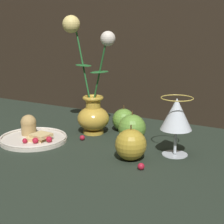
{
  "coord_description": "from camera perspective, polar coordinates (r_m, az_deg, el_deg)",
  "views": [
    {
      "loc": [
        0.51,
        -0.91,
        0.36
      ],
      "look_at": [
        -0.01,
        -0.01,
        0.1
      ],
      "focal_mm": 60.0,
      "sensor_mm": 36.0,
      "label": 1
    }
  ],
  "objects": [
    {
      "name": "ground_plane",
      "position": [
        1.1,
        0.5,
        -5.01
      ],
      "size": [
        2.4,
        2.4,
        0.0
      ],
      "primitive_type": "plane",
      "color": "#232D23",
      "rests_on": "ground"
    },
    {
      "name": "apple_beside_vase",
      "position": [
        0.98,
        2.88,
        -4.99
      ],
      "size": [
        0.08,
        0.08,
        0.09
      ],
      "color": "#B2932D",
      "rests_on": "ground_plane"
    },
    {
      "name": "plate_with_pastries",
      "position": [
        1.16,
        -11.98,
        -3.53
      ],
      "size": [
        0.2,
        0.2,
        0.07
      ],
      "color": "silver",
      "rests_on": "ground_plane"
    },
    {
      "name": "berry_front_center",
      "position": [
        0.93,
        4.45,
        -8.27
      ],
      "size": [
        0.02,
        0.02,
        0.02
      ],
      "primitive_type": "sphere",
      "color": "#AD192D",
      "rests_on": "ground_plane"
    },
    {
      "name": "berry_near_plate",
      "position": [
        1.15,
        -4.56,
        -3.93
      ],
      "size": [
        0.02,
        0.02,
        0.02
      ],
      "primitive_type": "sphere",
      "color": "#AD192D",
      "rests_on": "ground_plane"
    },
    {
      "name": "wine_glass",
      "position": [
        1.01,
        9.78,
        -0.6
      ],
      "size": [
        0.09,
        0.09,
        0.16
      ],
      "color": "silver",
      "rests_on": "ground_plane"
    },
    {
      "name": "apple_at_table_edge",
      "position": [
        1.12,
        3.07,
        -2.48
      ],
      "size": [
        0.08,
        0.08,
        0.1
      ],
      "color": "#669938",
      "rests_on": "ground_plane"
    },
    {
      "name": "vase",
      "position": [
        1.19,
        -3.14,
        2.02
      ],
      "size": [
        0.16,
        0.1,
        0.37
      ],
      "color": "gold",
      "rests_on": "ground_plane"
    },
    {
      "name": "apple_near_glass",
      "position": [
        1.23,
        1.78,
        -1.21
      ],
      "size": [
        0.07,
        0.07,
        0.09
      ],
      "color": "#669938",
      "rests_on": "ground_plane"
    }
  ]
}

